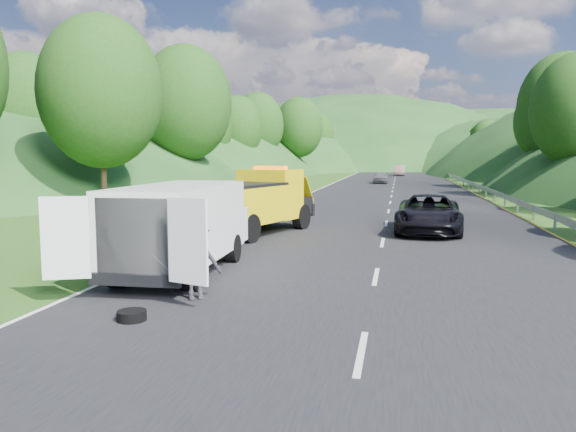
% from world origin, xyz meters
% --- Properties ---
extents(ground, '(320.00, 320.00, 0.00)m').
position_xyz_m(ground, '(0.00, 0.00, 0.00)').
color(ground, '#38661E').
rests_on(ground, ground).
extents(road_surface, '(14.00, 200.00, 0.02)m').
position_xyz_m(road_surface, '(3.00, 40.00, 0.01)').
color(road_surface, black).
rests_on(road_surface, ground).
extents(guardrail, '(0.06, 140.00, 1.52)m').
position_xyz_m(guardrail, '(10.30, 52.50, 0.00)').
color(guardrail, gray).
rests_on(guardrail, ground).
extents(tree_line_left, '(14.00, 140.00, 14.00)m').
position_xyz_m(tree_line_left, '(-19.00, 60.00, 0.00)').
color(tree_line_left, '#274C16').
rests_on(tree_line_left, ground).
extents(tree_line_right, '(14.00, 140.00, 14.00)m').
position_xyz_m(tree_line_right, '(23.00, 60.00, 0.00)').
color(tree_line_right, '#274C16').
rests_on(tree_line_right, ground).
extents(hills_backdrop, '(201.00, 288.60, 44.00)m').
position_xyz_m(hills_backdrop, '(6.50, 134.70, 0.00)').
color(hills_backdrop, '#2D5B23').
rests_on(hills_backdrop, ground).
extents(tow_truck, '(4.13, 6.97, 2.82)m').
position_xyz_m(tow_truck, '(-2.29, 5.53, 1.38)').
color(tow_truck, black).
rests_on(tow_truck, ground).
extents(white_van, '(3.84, 7.06, 2.48)m').
position_xyz_m(white_van, '(-2.36, -2.51, 1.40)').
color(white_van, black).
rests_on(white_van, ground).
extents(woman, '(0.57, 0.73, 1.83)m').
position_xyz_m(woman, '(-2.91, 1.71, 0.00)').
color(woman, silver).
rests_on(woman, ground).
extents(child, '(0.56, 0.57, 0.93)m').
position_xyz_m(child, '(-2.19, -0.66, 0.00)').
color(child, tan).
rests_on(child, ground).
extents(worker, '(1.33, 1.11, 1.79)m').
position_xyz_m(worker, '(-0.95, -5.20, 0.00)').
color(worker, black).
rests_on(worker, ground).
extents(suitcase, '(0.41, 0.30, 0.59)m').
position_xyz_m(suitcase, '(-4.10, 0.45, 0.30)').
color(suitcase, '#52503E').
rests_on(suitcase, ground).
extents(spare_tire, '(0.59, 0.59, 0.20)m').
position_xyz_m(spare_tire, '(-1.62, -7.04, 0.00)').
color(spare_tire, black).
rests_on(spare_tire, ground).
extents(passing_suv, '(2.94, 5.88, 1.60)m').
position_xyz_m(passing_suv, '(4.83, 7.26, 0.00)').
color(passing_suv, black).
rests_on(passing_suv, ground).
extents(dist_car_a, '(1.64, 4.07, 1.39)m').
position_xyz_m(dist_car_a, '(1.48, 48.28, 0.00)').
color(dist_car_a, '#4E4E53').
rests_on(dist_car_a, ground).
extents(dist_car_b, '(1.70, 4.88, 1.61)m').
position_xyz_m(dist_car_b, '(3.60, 72.49, 0.00)').
color(dist_car_b, '#77564F').
rests_on(dist_car_b, ground).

